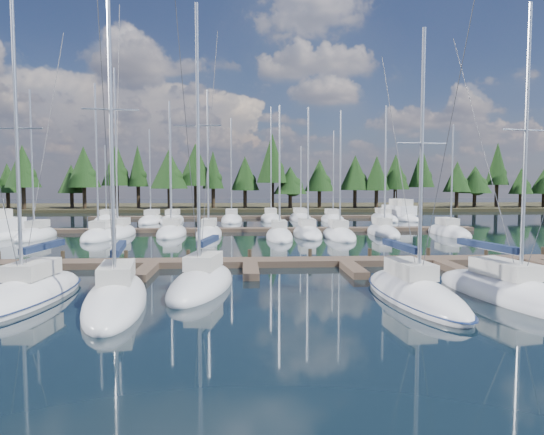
{
  "coord_description": "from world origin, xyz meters",
  "views": [
    {
      "loc": [
        -0.42,
        -12.59,
        5.19
      ],
      "look_at": [
        1.65,
        22.0,
        2.78
      ],
      "focal_mm": 32.0,
      "sensor_mm": 36.0,
      "label": 1
    }
  ],
  "objects": [
    {
      "name": "front_sailboat_2",
      "position": [
        -5.88,
        8.29,
        0.3
      ],
      "size": [
        3.88,
        9.65,
        14.94
      ],
      "color": "silver",
      "rests_on": "ground"
    },
    {
      "name": "main_dock",
      "position": [
        0.0,
        17.36,
        0.2
      ],
      "size": [
        44.0,
        6.13,
        0.9
      ],
      "color": "brown",
      "rests_on": "ground"
    },
    {
      "name": "front_sailboat_3",
      "position": [
        -2.47,
        11.17,
        0.3
      ],
      "size": [
        3.93,
        8.22,
        14.42
      ],
      "color": "silver",
      "rests_on": "ground"
    },
    {
      "name": "front_sailboat_5",
      "position": [
        11.54,
        8.09,
        0.28
      ],
      "size": [
        4.57,
        10.21,
        13.59
      ],
      "color": "silver",
      "rests_on": "ground"
    },
    {
      "name": "front_sailboat_4",
      "position": [
        7.2,
        8.38,
        0.28
      ],
      "size": [
        3.44,
        9.48,
        12.58
      ],
      "color": "silver",
      "rests_on": "ground"
    },
    {
      "name": "tree_line",
      "position": [
        -2.18,
        80.18,
        7.55
      ],
      "size": [
        185.77,
        11.65,
        14.13
      ],
      "color": "black",
      "rests_on": "far_shore"
    },
    {
      "name": "motor_yacht_right",
      "position": [
        22.1,
        56.06,
        0.54
      ],
      "size": [
        5.58,
        10.46,
        4.99
      ],
      "color": "silver",
      "rests_on": "ground"
    },
    {
      "name": "ground",
      "position": [
        0.0,
        30.0,
        0.0
      ],
      "size": [
        260.0,
        260.0,
        0.0
      ],
      "primitive_type": "plane",
      "color": "black",
      "rests_on": "ground"
    },
    {
      "name": "front_sailboat_1",
      "position": [
        -9.98,
        9.25,
        0.29
      ],
      "size": [
        3.58,
        9.2,
        13.71
      ],
      "color": "silver",
      "rests_on": "ground"
    },
    {
      "name": "back_docks",
      "position": [
        0.0,
        49.58,
        0.2
      ],
      "size": [
        50.0,
        21.8,
        0.4
      ],
      "color": "brown",
      "rests_on": "ground"
    },
    {
      "name": "back_sailboat_rows",
      "position": [
        -0.23,
        44.99,
        0.27
      ],
      "size": [
        43.43,
        33.1,
        17.31
      ],
      "color": "silver",
      "rests_on": "ground"
    },
    {
      "name": "far_shore",
      "position": [
        0.0,
        90.0,
        0.3
      ],
      "size": [
        220.0,
        30.0,
        0.6
      ],
      "primitive_type": "cube",
      "color": "#312D1B",
      "rests_on": "ground"
    }
  ]
}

